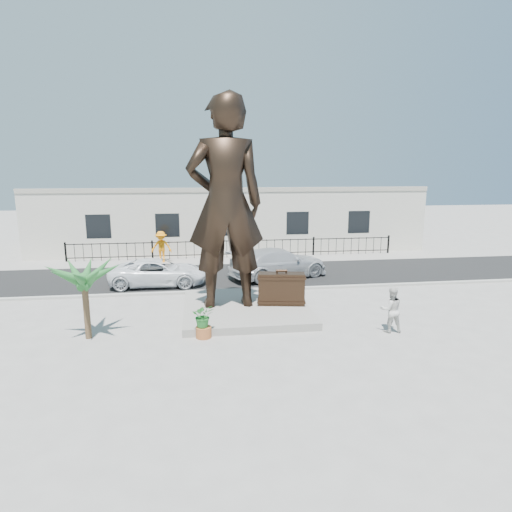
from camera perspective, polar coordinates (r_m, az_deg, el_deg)
The scene contains 16 objects.
ground at distance 17.01m, azimuth 0.91°, elevation -8.97°, with size 100.00×100.00×0.00m, color #9E9991.
street at distance 24.60m, azimuth -1.86°, elevation -2.45°, with size 40.00×7.00×0.01m, color black.
curb at distance 21.23m, azimuth -0.90°, elevation -4.58°, with size 40.00×0.25×0.12m, color #A5A399.
far_sidewalk at distance 28.48m, azimuth -2.68°, elevation -0.50°, with size 40.00×2.50×0.02m, color #9E9991.
plinth at distance 18.30m, azimuth -1.35°, elevation -6.96°, with size 5.20×5.20×0.30m, color gray.
fence at distance 29.15m, azimuth -2.83°, elevation 0.97°, with size 22.00×0.10×1.20m, color black.
building at distance 33.05m, azimuth -3.48°, elevation 5.03°, with size 28.00×7.00×4.40m, color silver.
statue at distance 17.44m, azimuth -4.10°, elevation 6.99°, with size 3.12×2.05×8.57m, color black.
suitcase at distance 18.15m, azimuth 3.40°, elevation -4.38°, with size 1.94×0.62×1.37m, color black.
tourist at distance 16.68m, azimuth 17.57°, elevation -6.81°, with size 0.84×0.65×1.73m, color silver.
car_white at distance 22.73m, azimuth -12.91°, elevation -2.13°, with size 2.27×4.92×1.37m, color white.
car_silver at distance 23.79m, azimuth 3.02°, elevation -0.92°, with size 2.29×5.62×1.63m, color #AEAFB2.
worker at distance 28.18m, azimuth -12.51°, elevation 1.22°, with size 1.30×0.75×2.01m, color orange.
palm_tree at distance 16.75m, azimuth -21.39°, elevation -10.14°, with size 1.80×1.80×3.20m, color #215B26, non-canonical shape.
planter at distance 15.72m, azimuth -6.99°, elevation -10.05°, with size 0.56×0.56×0.40m, color #A95A2C.
shrub at distance 15.50m, azimuth -7.05°, elevation -7.89°, with size 0.77×0.67×0.86m, color #247029.
Camera 1 is at (-2.39, -15.75, 5.98)m, focal length 30.00 mm.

